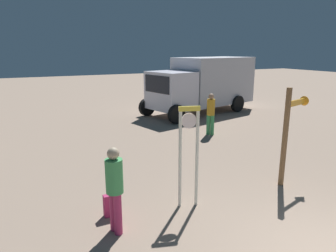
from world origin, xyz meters
name	(u,v)px	position (x,y,z in m)	size (l,w,h in m)	color
standing_clock	(189,148)	(-1.20, 2.89, 1.35)	(0.46, 0.20, 2.26)	white
arrow_sign	(293,121)	(1.84, 2.87, 1.64)	(1.12, 0.47, 2.52)	brown
person_near_clock	(115,186)	(-2.95, 2.56, 0.95)	(0.33, 0.33, 1.70)	#B72F60
backpack	(111,205)	(-2.87, 3.20, 0.23)	(0.32, 0.18, 0.48)	#BD2E60
person_distant	(211,112)	(2.54, 7.65, 0.95)	(0.33, 0.33, 1.70)	#3B9655
box_truck_near	(205,83)	(4.92, 11.87, 1.62)	(6.88, 3.96, 2.98)	silver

